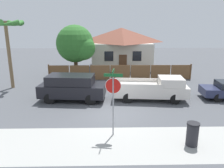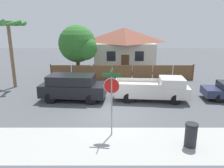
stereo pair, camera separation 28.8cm
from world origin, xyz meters
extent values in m
plane|color=#4C4F54|center=(0.00, 0.00, 0.00)|extent=(80.00, 80.00, 0.00)
cube|color=#A3A39E|center=(0.00, -3.60, 0.00)|extent=(36.00, 3.20, 0.01)
cube|color=brown|center=(-4.96, 8.54, 0.72)|extent=(1.91, 0.06, 1.45)
cube|color=brown|center=(-2.97, 8.54, 0.72)|extent=(1.91, 0.06, 1.45)
cube|color=brown|center=(-0.98, 8.54, 0.72)|extent=(1.91, 0.06, 1.45)
cube|color=brown|center=(1.01, 8.54, 0.72)|extent=(1.91, 0.06, 1.45)
cube|color=brown|center=(3.00, 8.54, 0.72)|extent=(1.91, 0.06, 1.45)
cube|color=brown|center=(4.99, 8.54, 0.72)|extent=(1.91, 0.06, 1.45)
cube|color=brown|center=(6.98, 8.54, 0.72)|extent=(1.91, 0.06, 1.45)
cube|color=brown|center=(-5.96, 8.54, 0.77)|extent=(0.12, 0.12, 1.55)
cube|color=brown|center=(7.98, 8.54, 0.77)|extent=(0.12, 0.12, 1.55)
cube|color=beige|center=(1.51, 15.42, 1.58)|extent=(7.08, 6.54, 3.17)
pyramid|color=brown|center=(1.51, 15.42, 4.05)|extent=(7.64, 7.07, 1.77)
cube|color=black|center=(-0.08, 12.13, 1.84)|extent=(1.00, 0.04, 1.10)
cube|color=black|center=(3.10, 12.13, 1.84)|extent=(1.00, 0.04, 1.10)
cube|color=brown|center=(1.51, 12.13, 1.00)|extent=(0.90, 0.04, 2.00)
cylinder|color=brown|center=(-3.53, 10.10, 0.99)|extent=(0.40, 0.40, 1.98)
sphere|color=#2D6B28|center=(-3.53, 10.10, 3.40)|extent=(3.78, 3.78, 3.78)
sphere|color=#31732C|center=(-2.68, 9.63, 3.02)|extent=(2.46, 2.46, 2.46)
cylinder|color=brown|center=(-8.41, 5.87, 2.77)|extent=(0.28, 0.28, 5.55)
cone|color=#387A33|center=(-7.43, 5.87, 5.28)|extent=(0.44, 1.82, 0.71)
cone|color=#387A33|center=(-7.92, 6.71, 5.28)|extent=(1.80, 1.29, 0.71)
cone|color=#387A33|center=(-8.90, 6.71, 5.28)|extent=(1.80, 1.29, 0.71)
cone|color=#387A33|center=(-7.92, 5.02, 5.28)|extent=(1.80, 1.29, 0.71)
cube|color=black|center=(-2.72, 2.45, 0.77)|extent=(4.73, 2.37, 0.84)
cube|color=black|center=(-2.84, 2.46, 1.52)|extent=(3.35, 2.09, 0.65)
cube|color=black|center=(-1.33, 2.32, 1.52)|extent=(0.22, 1.71, 0.54)
cylinder|color=black|center=(-1.23, 3.18, 0.37)|extent=(0.74, 0.22, 0.74)
cylinder|color=black|center=(-1.40, 1.46, 0.37)|extent=(0.74, 0.22, 0.74)
cylinder|color=black|center=(-4.05, 3.45, 0.37)|extent=(0.74, 0.22, 0.74)
cylinder|color=black|center=(-4.21, 1.73, 0.37)|extent=(0.74, 0.22, 0.74)
cube|color=silver|center=(2.81, 2.45, 0.72)|extent=(5.28, 2.35, 0.76)
cube|color=silver|center=(4.21, 2.32, 1.39)|extent=(1.80, 1.87, 0.57)
cube|color=silver|center=(2.02, 3.42, 1.23)|extent=(3.21, 0.39, 0.27)
cube|color=silver|center=(1.86, 1.65, 1.23)|extent=(3.21, 0.39, 0.27)
cube|color=silver|center=(0.29, 2.69, 1.23)|extent=(0.25, 1.78, 0.27)
cylinder|color=black|center=(4.47, 3.12, 0.36)|extent=(0.71, 0.22, 0.71)
cylinder|color=black|center=(4.31, 1.48, 0.36)|extent=(0.71, 0.22, 0.71)
cylinder|color=black|center=(1.30, 3.43, 0.36)|extent=(0.71, 0.22, 0.71)
cylinder|color=black|center=(1.15, 1.78, 0.36)|extent=(0.71, 0.22, 0.71)
cylinder|color=black|center=(7.58, 3.33, 0.30)|extent=(0.60, 0.22, 0.60)
cylinder|color=black|center=(7.43, 1.84, 0.30)|extent=(0.60, 0.22, 0.60)
cylinder|color=gray|center=(0.00, -2.75, 1.45)|extent=(0.07, 0.07, 2.89)
cylinder|color=red|center=(0.00, -2.75, 2.49)|extent=(0.70, 0.13, 0.71)
cylinder|color=white|center=(0.00, -2.75, 2.49)|extent=(0.74, 0.12, 0.75)
cube|color=#19602D|center=(0.00, -2.75, 2.99)|extent=(0.87, 0.15, 0.15)
cube|color=#19602D|center=(0.00, -2.75, 3.17)|extent=(0.14, 0.78, 0.15)
cylinder|color=#28282D|center=(3.48, -3.78, 0.50)|extent=(0.52, 0.52, 0.99)
cylinder|color=black|center=(3.48, -3.78, 1.03)|extent=(0.56, 0.56, 0.08)
camera|label=1|loc=(-0.27, -12.43, 5.17)|focal=35.00mm
camera|label=2|loc=(0.02, -12.44, 5.17)|focal=35.00mm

